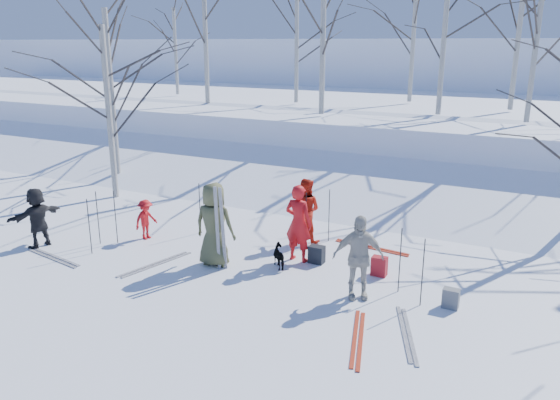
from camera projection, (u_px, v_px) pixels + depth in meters
The scene contains 39 objects.
ground at pixel (248, 276), 11.64m from camera, with size 120.00×120.00×0.00m, color white.
snow_ramp at pixel (359, 192), 17.57m from camera, with size 70.00×9.50×1.40m, color white.
snow_plateau at pixel (430, 125), 25.86m from camera, with size 70.00×18.00×2.20m, color white.
far_hill at pixel (491, 79), 43.48m from camera, with size 90.00×30.00×6.00m, color white.
skier_olive_center at pixel (214, 224), 11.98m from camera, with size 0.92×0.60×1.89m, color #474A2C.
skier_red_north at pixel (298, 223), 12.23m from camera, with size 0.65×0.43×1.78m, color red.
skier_redor_behind at pixel (305, 210), 13.42m from camera, with size 0.79×0.61×1.62m, color red.
skier_red_seated at pixel (146, 219), 13.71m from camera, with size 0.66×0.38×1.02m, color red.
skier_cream_east at pixel (358, 257), 10.44m from camera, with size 0.98×0.41×1.68m, color beige.
skier_grey_west at pixel (37, 217), 13.13m from camera, with size 1.36×0.43×1.47m, color black.
dog at pixel (281, 256), 12.02m from camera, with size 0.28×0.60×0.51m, color black.
upright_ski_left at pixel (217, 228), 11.70m from camera, with size 0.07×0.02×1.90m, color silver.
upright_ski_right at pixel (223, 229), 11.68m from camera, with size 0.07×0.02×1.90m, color silver.
ski_pair_a at pixel (371, 247), 13.22m from camera, with size 1.91×0.40×0.02m, color #A02B16, non-canonical shape.
ski_pair_b at pixel (155, 264), 12.22m from camera, with size 0.62×1.90×0.02m, color silver, non-canonical shape.
ski_pair_c at pixel (407, 334), 9.30m from camera, with size 0.88×1.84×0.02m, color silver, non-canonical shape.
ski_pair_d at pixel (53, 257), 12.61m from camera, with size 1.91×0.50×0.02m, color silver, non-canonical shape.
ski_pair_e at pixel (358, 338), 9.16m from camera, with size 0.73×1.88×0.02m, color #A02B16, non-canonical shape.
ski_pole_a at pixel (116, 217), 13.37m from camera, with size 0.02×0.02×1.34m, color black.
ski_pole_b at pixel (306, 219), 13.22m from camera, with size 0.02×0.02×1.34m, color black.
ski_pole_c at pixel (89, 227), 12.68m from camera, with size 0.02×0.02×1.34m, color black.
ski_pole_d at pixel (329, 216), 13.49m from camera, with size 0.02×0.02×1.34m, color black.
ski_pole_e at pixel (400, 260), 10.72m from camera, with size 0.02×0.02×1.34m, color black.
ski_pole_f at pixel (200, 209), 14.07m from camera, with size 0.02×0.02×1.34m, color black.
ski_pole_g at pixel (98, 218), 13.32m from camera, with size 0.02×0.02×1.34m, color black.
ski_pole_h at pixel (423, 273), 10.15m from camera, with size 0.02×0.02×1.34m, color black.
backpack_red at pixel (379, 266), 11.61m from camera, with size 0.32×0.22×0.42m, color maroon.
backpack_grey at pixel (451, 298), 10.19m from camera, with size 0.30×0.20×0.38m, color #595C61.
backpack_dark at pixel (317, 254), 12.28m from camera, with size 0.34×0.24×0.40m, color black.
birch_plateau_a at pixel (323, 29), 19.72m from camera, with size 4.85×4.85×6.08m, color silver, non-canonical shape.
birch_plateau_c at pixel (520, 27), 20.99m from camera, with size 5.04×5.04×6.34m, color silver, non-canonical shape.
birch_plateau_d at pixel (176, 52), 27.77m from camera, with size 3.59×3.59×4.27m, color silver, non-canonical shape.
birch_plateau_e at pixel (413, 37), 24.06m from camera, with size 4.55×4.55×5.64m, color silver, non-canonical shape.
birch_plateau_f at pixel (297, 46), 23.81m from camera, with size 4.02×4.02×4.89m, color silver, non-canonical shape.
birch_plateau_h at pixel (444, 39), 19.64m from camera, with size 4.41×4.41×5.45m, color silver, non-canonical shape.
birch_plateau_i at pixel (536, 43), 17.73m from camera, with size 4.19×4.19×5.13m, color silver, non-canonical shape.
birch_plateau_j at pixel (205, 20), 23.50m from camera, with size 5.50×5.50×7.00m, color silver, non-canonical shape.
birch_edge_a at pixel (109, 114), 16.87m from camera, with size 4.32×4.32×5.32m, color silver, non-canonical shape.
birch_edge_d at pixel (112, 98), 18.84m from camera, with size 4.73×4.73×5.90m, color silver, non-canonical shape.
Camera 1 is at (5.56, -9.21, 4.80)m, focal length 35.00 mm.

